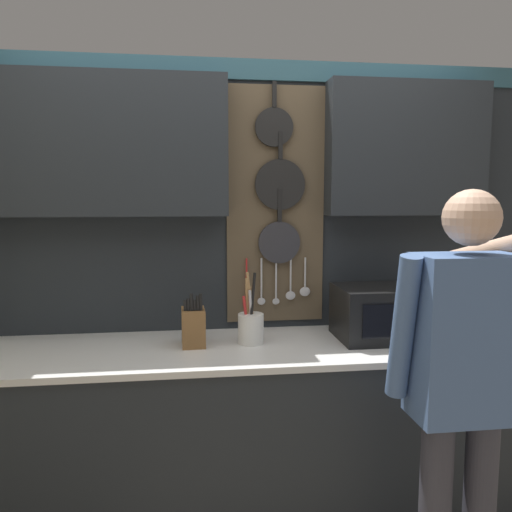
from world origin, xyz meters
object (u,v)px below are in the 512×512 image
microwave (390,312)px  knife_block (193,326)px  person (462,371)px  utensil_crock (250,326)px

microwave → knife_block: (-0.99, 0.00, -0.04)m
microwave → person: size_ratio=0.32×
person → microwave: bearing=89.3°
knife_block → microwave: bearing=-0.0°
microwave → utensil_crock: size_ratio=1.52×
microwave → knife_block: 0.99m
microwave → utensil_crock: bearing=179.8°
microwave → person: 0.70m
microwave → utensil_crock: (-0.71, 0.00, -0.05)m
microwave → knife_block: size_ratio=2.05×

